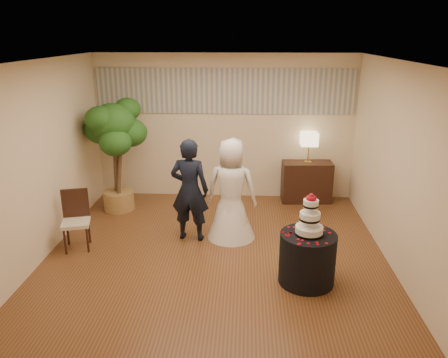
# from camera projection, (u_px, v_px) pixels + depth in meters

# --- Properties ---
(floor) EXTENTS (5.00, 5.00, 0.00)m
(floor) POSITION_uv_depth(u_px,v_px,m) (216.00, 254.00, 6.54)
(floor) COLOR brown
(floor) RESTS_ON ground
(ceiling) EXTENTS (5.00, 5.00, 0.00)m
(ceiling) POSITION_uv_depth(u_px,v_px,m) (215.00, 61.00, 5.65)
(ceiling) COLOR white
(ceiling) RESTS_ON wall_back
(wall_back) EXTENTS (5.00, 0.06, 2.80)m
(wall_back) POSITION_uv_depth(u_px,v_px,m) (225.00, 128.00, 8.47)
(wall_back) COLOR beige
(wall_back) RESTS_ON ground
(wall_front) EXTENTS (5.00, 0.06, 2.80)m
(wall_front) POSITION_uv_depth(u_px,v_px,m) (194.00, 248.00, 3.73)
(wall_front) COLOR beige
(wall_front) RESTS_ON ground
(wall_left) EXTENTS (0.06, 5.00, 2.80)m
(wall_left) POSITION_uv_depth(u_px,v_px,m) (41.00, 162.00, 6.22)
(wall_left) COLOR beige
(wall_left) RESTS_ON ground
(wall_right) EXTENTS (0.06, 5.00, 2.80)m
(wall_right) POSITION_uv_depth(u_px,v_px,m) (397.00, 167.00, 5.97)
(wall_right) COLOR beige
(wall_right) RESTS_ON ground
(mural_border) EXTENTS (4.90, 0.02, 0.85)m
(mural_border) POSITION_uv_depth(u_px,v_px,m) (225.00, 91.00, 8.22)
(mural_border) COLOR #A8A69B
(mural_border) RESTS_ON wall_back
(groom) EXTENTS (0.64, 0.47, 1.64)m
(groom) POSITION_uv_depth(u_px,v_px,m) (190.00, 190.00, 6.78)
(groom) COLOR black
(groom) RESTS_ON floor
(bride) EXTENTS (0.90, 0.88, 1.63)m
(bride) POSITION_uv_depth(u_px,v_px,m) (231.00, 189.00, 6.84)
(bride) COLOR white
(bride) RESTS_ON floor
(cake_table) EXTENTS (0.95, 0.95, 0.69)m
(cake_table) POSITION_uv_depth(u_px,v_px,m) (307.00, 258.00, 5.70)
(cake_table) COLOR black
(cake_table) RESTS_ON floor
(wedding_cake) EXTENTS (0.36, 0.36, 0.56)m
(wedding_cake) POSITION_uv_depth(u_px,v_px,m) (310.00, 214.00, 5.50)
(wedding_cake) COLOR white
(wedding_cake) RESTS_ON cake_table
(console) EXTENTS (0.97, 0.47, 0.79)m
(console) POSITION_uv_depth(u_px,v_px,m) (306.00, 182.00, 8.48)
(console) COLOR black
(console) RESTS_ON floor
(table_lamp) EXTENTS (0.31, 0.31, 0.58)m
(table_lamp) POSITION_uv_depth(u_px,v_px,m) (309.00, 148.00, 8.26)
(table_lamp) COLOR #CDBA87
(table_lamp) RESTS_ON console
(ficus_tree) EXTENTS (1.35, 1.35, 2.10)m
(ficus_tree) POSITION_uv_depth(u_px,v_px,m) (115.00, 155.00, 7.86)
(ficus_tree) COLOR #23541A
(ficus_tree) RESTS_ON floor
(side_chair) EXTENTS (0.52, 0.53, 0.91)m
(side_chair) POSITION_uv_depth(u_px,v_px,m) (76.00, 221.00, 6.57)
(side_chair) COLOR black
(side_chair) RESTS_ON floor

